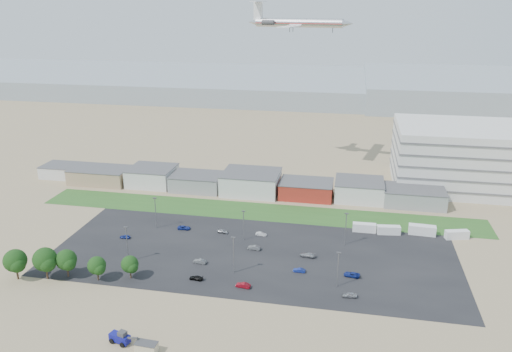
% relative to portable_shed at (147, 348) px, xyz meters
% --- Properties ---
extents(ground, '(700.00, 700.00, 0.00)m').
position_rel_portable_shed_xyz_m(ground, '(8.47, 28.22, -1.21)').
color(ground, '#907C5C').
rests_on(ground, ground).
extents(parking_lot, '(120.00, 50.00, 0.01)m').
position_rel_portable_shed_xyz_m(parking_lot, '(13.47, 48.22, -1.21)').
color(parking_lot, black).
rests_on(parking_lot, ground).
extents(grass_strip, '(160.00, 16.00, 0.02)m').
position_rel_portable_shed_xyz_m(grass_strip, '(8.47, 80.22, -1.20)').
color(grass_strip, '#295720').
rests_on(grass_strip, ground).
extents(hills_backdrop, '(700.00, 200.00, 9.00)m').
position_rel_portable_shed_xyz_m(hills_backdrop, '(48.47, 343.22, 3.29)').
color(hills_backdrop, gray).
rests_on(hills_backdrop, ground).
extents(building_row, '(170.00, 20.00, 8.00)m').
position_rel_portable_shed_xyz_m(building_row, '(-8.53, 99.22, 2.79)').
color(building_row, silver).
rests_on(building_row, ground).
extents(parking_garage, '(80.00, 40.00, 25.00)m').
position_rel_portable_shed_xyz_m(parking_garage, '(98.47, 123.22, 11.29)').
color(parking_garage, silver).
rests_on(parking_garage, ground).
extents(portable_shed, '(4.93, 2.73, 2.42)m').
position_rel_portable_shed_xyz_m(portable_shed, '(0.00, 0.00, 0.00)').
color(portable_shed, '#C4B894').
rests_on(portable_shed, ground).
extents(telehandler, '(8.01, 4.45, 3.17)m').
position_rel_portable_shed_xyz_m(telehandler, '(-7.06, 1.93, 0.37)').
color(telehandler, navy).
rests_on(telehandler, ground).
extents(box_trailer_a, '(7.54, 2.47, 2.81)m').
position_rel_portable_shed_xyz_m(box_trailer_a, '(46.29, 70.41, 0.20)').
color(box_trailer_a, silver).
rests_on(box_trailer_a, ground).
extents(box_trailer_b, '(7.63, 3.23, 2.77)m').
position_rel_portable_shed_xyz_m(box_trailer_b, '(54.03, 70.09, 0.18)').
color(box_trailer_b, silver).
rests_on(box_trailer_b, ground).
extents(box_trailer_c, '(8.63, 3.18, 3.18)m').
position_rel_portable_shed_xyz_m(box_trailer_c, '(64.63, 71.71, 0.38)').
color(box_trailer_c, silver).
rests_on(box_trailer_c, ground).
extents(box_trailer_d, '(7.71, 4.15, 2.76)m').
position_rel_portable_shed_xyz_m(box_trailer_d, '(75.15, 70.74, 0.17)').
color(box_trailer_d, silver).
rests_on(box_trailer_d, ground).
extents(tree_far_left, '(6.59, 6.59, 9.89)m').
position_rel_portable_shed_xyz_m(tree_far_left, '(-46.28, 21.72, 3.73)').
color(tree_far_left, black).
rests_on(tree_far_left, ground).
extents(tree_left, '(6.86, 6.86, 10.30)m').
position_rel_portable_shed_xyz_m(tree_left, '(-38.55, 23.50, 3.94)').
color(tree_left, black).
rests_on(tree_left, ground).
extents(tree_mid, '(6.01, 6.01, 9.02)m').
position_rel_portable_shed_xyz_m(tree_mid, '(-33.62, 25.61, 3.30)').
color(tree_mid, black).
rests_on(tree_mid, ground).
extents(tree_right, '(5.23, 5.23, 7.84)m').
position_rel_portable_shed_xyz_m(tree_right, '(-24.63, 25.41, 2.71)').
color(tree_right, black).
rests_on(tree_right, ground).
extents(tree_near, '(5.00, 5.00, 7.50)m').
position_rel_portable_shed_xyz_m(tree_near, '(-16.40, 28.08, 2.54)').
color(tree_near, black).
rests_on(tree_near, ground).
extents(lightpole_front_l, '(1.28, 0.53, 10.85)m').
position_rel_portable_shed_xyz_m(lightpole_front_l, '(-21.12, 36.92, 4.21)').
color(lightpole_front_l, slate).
rests_on(lightpole_front_l, ground).
extents(lightpole_front_m, '(1.27, 0.53, 10.83)m').
position_rel_portable_shed_xyz_m(lightpole_front_m, '(10.44, 36.43, 4.20)').
color(lightpole_front_m, slate).
rests_on(lightpole_front_m, ground).
extents(lightpole_front_r, '(1.18, 0.49, 10.07)m').
position_rel_portable_shed_xyz_m(lightpole_front_r, '(38.92, 34.57, 3.82)').
color(lightpole_front_r, slate).
rests_on(lightpole_front_r, ground).
extents(lightpole_back_l, '(1.27, 0.53, 10.83)m').
position_rel_portable_shed_xyz_m(lightpole_back_l, '(-21.67, 59.93, 4.20)').
color(lightpole_back_l, slate).
rests_on(lightpole_back_l, ground).
extents(lightpole_back_m, '(1.16, 0.49, 9.90)m').
position_rel_portable_shed_xyz_m(lightpole_back_m, '(8.76, 56.89, 3.74)').
color(lightpole_back_m, slate).
rests_on(lightpole_back_m, ground).
extents(lightpole_back_r, '(1.24, 0.52, 10.52)m').
position_rel_portable_shed_xyz_m(lightpole_back_r, '(40.31, 59.68, 4.05)').
color(lightpole_back_r, slate).
rests_on(lightpole_back_r, ground).
extents(airliner, '(51.57, 40.43, 13.57)m').
position_rel_portable_shed_xyz_m(airliner, '(15.89, 132.71, 62.25)').
color(airliner, silver).
extents(parked_car_0, '(4.60, 2.56, 1.22)m').
position_rel_portable_shed_xyz_m(parked_car_0, '(42.68, 40.48, -0.60)').
color(parked_car_0, navy).
rests_on(parked_car_0, ground).
extents(parked_car_1, '(3.47, 1.27, 1.14)m').
position_rel_portable_shed_xyz_m(parked_car_1, '(28.29, 40.12, -0.64)').
color(parked_car_1, navy).
rests_on(parked_car_1, ground).
extents(parked_car_2, '(3.90, 1.85, 1.29)m').
position_rel_portable_shed_xyz_m(parked_car_2, '(42.27, 29.99, -0.57)').
color(parked_car_2, '#A5A5AA').
rests_on(parked_car_2, ground).
extents(parked_car_3, '(3.94, 1.90, 1.11)m').
position_rel_portable_shed_xyz_m(parked_car_3, '(1.35, 30.66, -0.66)').
color(parked_car_3, black).
rests_on(parked_car_3, ground).
extents(parked_car_4, '(3.97, 1.72, 1.27)m').
position_rel_portable_shed_xyz_m(parked_car_4, '(-0.38, 39.60, -0.58)').
color(parked_car_4, '#595B5E').
rests_on(parked_car_4, ground).
extents(parked_car_5, '(3.37, 1.42, 1.14)m').
position_rel_portable_shed_xyz_m(parked_car_5, '(-28.63, 50.66, -0.64)').
color(parked_car_5, navy).
rests_on(parked_car_5, ground).
extents(parked_car_6, '(3.90, 2.01, 1.08)m').
position_rel_portable_shed_xyz_m(parked_car_6, '(0.95, 60.34, -0.67)').
color(parked_car_6, '#A5A5AA').
rests_on(parked_car_6, ground).
extents(parked_car_7, '(4.12, 1.90, 1.31)m').
position_rel_portable_shed_xyz_m(parked_car_7, '(13.33, 50.96, -0.56)').
color(parked_car_7, '#595B5E').
rests_on(parked_car_7, ground).
extents(parked_car_9, '(4.34, 2.20, 1.18)m').
position_rel_portable_shed_xyz_m(parked_car_9, '(-12.35, 60.63, -0.62)').
color(parked_car_9, navy).
rests_on(parked_car_9, ground).
extents(parked_car_11, '(3.55, 1.50, 1.14)m').
position_rel_portable_shed_xyz_m(parked_car_11, '(13.67, 60.84, -0.64)').
color(parked_car_11, silver).
rests_on(parked_car_11, ground).
extents(parked_car_12, '(4.67, 2.32, 1.30)m').
position_rel_portable_shed_xyz_m(parked_car_12, '(29.66, 49.27, -0.56)').
color(parked_car_12, '#A5A5AA').
rests_on(parked_car_12, ground).
extents(parked_car_13, '(4.08, 1.87, 1.30)m').
position_rel_portable_shed_xyz_m(parked_car_13, '(14.67, 29.32, -0.56)').
color(parked_car_13, maroon).
rests_on(parked_car_13, ground).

